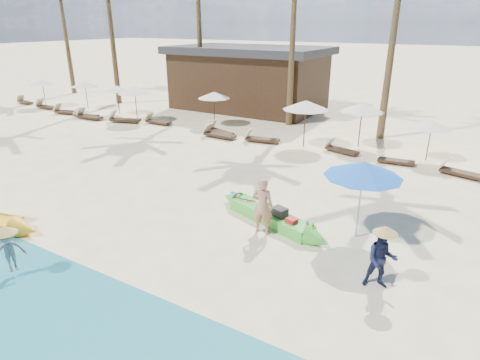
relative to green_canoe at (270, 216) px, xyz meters
The scene contains 29 objects.
ground 2.54m from the green_canoe, 123.86° to the right, with size 240.00×240.00×0.00m, color #FFF3BC.
wet_sand_strip 7.24m from the green_canoe, 101.23° to the right, with size 240.00×4.50×0.01m, color tan.
green_canoe is the anchor object (origin of this frame).
tourist 0.97m from the green_canoe, 82.59° to the right, with size 0.64×0.42×1.74m, color tan.
vendor_green 4.05m from the green_canoe, 24.00° to the right, with size 0.72×0.56×1.48m, color #151C3B.
vendor_yellow 7.11m from the green_canoe, 125.65° to the right, with size 0.70×0.40×1.09m, color gray.
blue_umbrella 3.22m from the green_canoe, 10.30° to the left, with size 2.16×2.16×2.32m.
resort_parasol_0 24.15m from the green_canoe, 160.09° to the left, with size 1.94×1.94×2.00m.
lounger_0_left 26.34m from the green_canoe, 162.17° to the left, with size 1.70×0.74×0.56m.
lounger_0_right 23.17m from the green_canoe, 160.61° to the left, with size 1.92×0.73×0.64m.
resort_parasol_1 21.54m from the green_canoe, 154.40° to the left, with size 1.91×1.91×1.97m.
lounger_1_left 20.46m from the green_canoe, 159.24° to the left, with size 1.99×1.02×0.65m.
lounger_1_right 18.58m from the green_canoe, 157.27° to the left, with size 1.75×0.96×0.57m.
resort_parasol_2 18.64m from the green_canoe, 150.24° to the left, with size 1.83×1.83×1.89m.
lounger_2_left 17.98m from the green_canoe, 157.19° to the left, with size 1.91×0.65×0.64m.
resort_parasol_3 15.77m from the green_canoe, 148.77° to the left, with size 2.10×2.10×2.17m.
lounger_3_left 15.81m from the green_canoe, 151.89° to the left, with size 2.07×1.20×0.67m.
lounger_3_right 14.43m from the green_canoe, 145.31° to the left, with size 1.76×0.56×0.60m.
resort_parasol_4 13.19m from the green_canoe, 131.39° to the left, with size 1.95×1.95×2.00m.
lounger_4_left 10.86m from the green_canoe, 131.86° to the left, with size 1.97×1.09×0.64m.
lounger_4_right 10.18m from the green_canoe, 132.59° to the left, with size 1.93×0.65×0.65m.
resort_parasol_5 8.77m from the green_canoe, 105.07° to the left, with size 2.26×2.26×2.33m.
lounger_5_left 9.05m from the green_canoe, 119.75° to the left, with size 1.91×0.87×0.63m.
resort_parasol_6 9.82m from the green_canoe, 89.05° to the left, with size 2.14×2.14×2.20m.
lounger_6_left 8.22m from the green_canoe, 92.36° to the left, with size 1.76×0.95×0.57m.
lounger_6_right 8.11m from the green_canoe, 74.24° to the left, with size 1.67×0.67×0.55m.
resort_parasol_7 9.79m from the green_canoe, 69.44° to the left, with size 1.78×1.78×1.83m.
lounger_7_left 8.98m from the green_canoe, 57.58° to the left, with size 1.82×0.94×0.59m.
pavilion_west 18.15m from the green_canoe, 121.43° to the left, with size 10.80×6.60×4.30m.
Camera 1 is at (6.29, -8.03, 5.84)m, focal length 30.00 mm.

